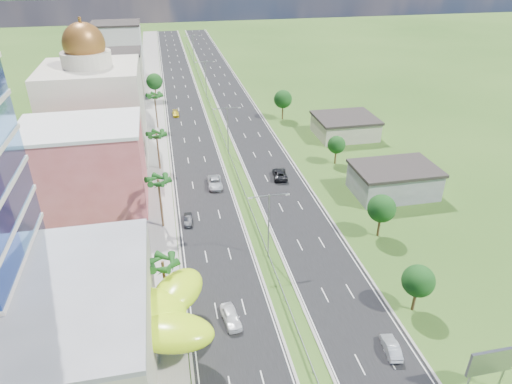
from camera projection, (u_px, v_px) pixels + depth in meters
ground at (285, 301)px, 61.43m from camera, size 500.00×500.00×0.00m
road_left at (184, 103)px, 137.34m from camera, size 11.00×260.00×0.04m
road_right at (233, 100)px, 140.02m from camera, size 11.00×260.00×0.04m
sidewalk_left at (152, 105)px, 135.62m from camera, size 7.00×260.00×0.12m
median_guardrail at (216, 119)px, 122.93m from camera, size 0.10×216.06×0.76m
streetlight_median_b at (269, 220)px, 66.77m from camera, size 6.04×0.25×11.00m
streetlight_median_c at (228, 126)px, 101.11m from camera, size 6.04×0.25×11.00m
streetlight_median_d at (205, 75)px, 139.74m from camera, size 6.04×0.25×11.00m
streetlight_median_e at (193, 46)px, 178.37m from camera, size 6.04×0.25×11.00m
mall_podium at (7, 342)px, 47.91m from camera, size 30.00×24.00×11.00m
lime_canopy at (126, 316)px, 52.01m from camera, size 18.00×15.00×7.40m
pink_shophouse at (86, 168)px, 80.28m from camera, size 20.00×15.00×15.00m
domed_building at (95, 107)px, 98.17m from camera, size 20.00×20.00×28.70m
midrise_grey at (110, 90)px, 121.43m from camera, size 16.00×15.00×16.00m
midrise_beige at (116, 75)px, 141.03m from camera, size 16.00×15.00×13.00m
midrise_white at (119, 51)px, 159.57m from camera, size 16.00×15.00×18.00m
billboard at (491, 363)px, 46.90m from camera, size 5.20×0.35×6.20m
shed_near at (394, 181)px, 86.71m from camera, size 15.00×10.00×5.00m
shed_far at (345, 127)px, 112.96m from camera, size 14.00×12.00×4.40m
palm_tree_b at (163, 265)px, 56.98m from camera, size 3.60×3.60×8.10m
palm_tree_c at (158, 182)px, 73.46m from camera, size 3.60×3.60×9.60m
palm_tree_d at (157, 136)px, 93.66m from camera, size 3.60×3.60×8.60m
palm_tree_e at (155, 97)px, 114.75m from camera, size 3.60×3.60×9.40m
leafy_tree_lfar at (154, 82)px, 137.53m from camera, size 4.90×4.90×8.05m
leafy_tree_ra at (418, 281)px, 57.71m from camera, size 4.20×4.20×6.90m
leafy_tree_rb at (382, 209)px, 72.65m from camera, size 4.55×4.55×7.47m
leafy_tree_rc at (336, 145)px, 97.61m from camera, size 3.85×3.85×6.33m
leafy_tree_rd at (283, 99)px, 122.06m from camera, size 4.90×4.90×8.05m
car_white_near_left at (231, 317)px, 57.61m from camera, size 2.52×5.05×1.65m
car_dark_left at (188, 219)px, 78.20m from camera, size 1.68×4.02×1.29m
car_silver_mid_left at (215, 183)px, 89.83m from camera, size 2.95×6.01×1.64m
car_yellow_far_left at (176, 114)px, 126.74m from camera, size 1.80×4.27×1.23m
car_silver_right at (391, 347)px, 53.45m from camera, size 2.08×4.45×1.41m
car_dark_far_right at (280, 174)px, 93.23m from camera, size 3.48×6.18×1.63m
motorcycle at (196, 332)px, 55.71m from camera, size 0.68×1.90×1.20m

